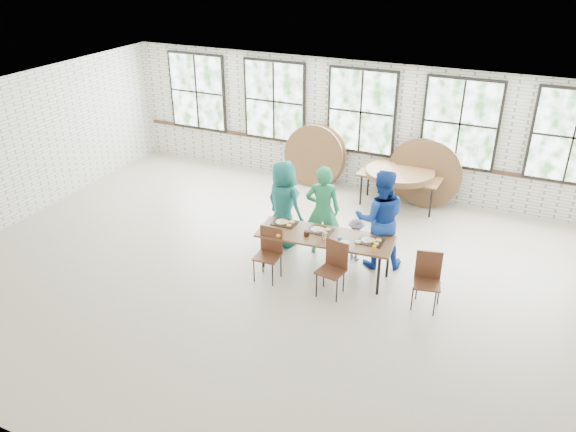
% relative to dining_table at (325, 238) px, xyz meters
% --- Properties ---
extents(room, '(12.00, 12.00, 12.00)m').
position_rel_dining_table_xyz_m(room, '(-0.66, 3.90, 1.14)').
color(room, '#BCAE95').
rests_on(room, ground).
extents(dining_table, '(2.46, 1.01, 0.74)m').
position_rel_dining_table_xyz_m(dining_table, '(0.00, 0.00, 0.00)').
color(dining_table, brown).
rests_on(dining_table, ground).
extents(chair_near_left, '(0.44, 0.42, 0.95)m').
position_rel_dining_table_xyz_m(chair_near_left, '(-0.83, -0.54, -0.13)').
color(chair_near_left, '#512C1B').
rests_on(chair_near_left, ground).
extents(chair_near_right, '(0.49, 0.48, 0.95)m').
position_rel_dining_table_xyz_m(chair_near_right, '(0.37, -0.54, -0.13)').
color(chair_near_right, '#512C1B').
rests_on(chair_near_right, ground).
extents(chair_spare, '(0.50, 0.49, 0.95)m').
position_rel_dining_table_xyz_m(chair_spare, '(1.87, -0.25, -0.13)').
color(chair_spare, '#512C1B').
rests_on(chair_spare, ground).
extents(adult_teal, '(0.98, 0.81, 1.72)m').
position_rel_dining_table_xyz_m(adult_teal, '(-1.10, 0.65, 0.17)').
color(adult_teal, '#1B6763').
rests_on(adult_teal, ground).
extents(adult_green, '(0.75, 0.62, 1.77)m').
position_rel_dining_table_xyz_m(adult_green, '(-0.31, 0.65, 0.19)').
color(adult_green, '#22804A').
rests_on(adult_green, ground).
extents(toddler, '(0.61, 0.45, 0.85)m').
position_rel_dining_table_xyz_m(toddler, '(0.37, 0.65, -0.27)').
color(toddler, '#1B1239').
rests_on(toddler, ground).
extents(adult_blue, '(1.10, 0.98, 1.87)m').
position_rel_dining_table_xyz_m(adult_blue, '(0.79, 0.65, 0.25)').
color(adult_blue, '#153A98').
rests_on(adult_blue, ground).
extents(storage_table, '(1.84, 0.84, 0.74)m').
position_rel_dining_table_xyz_m(storage_table, '(0.50, 3.27, -0.00)').
color(storage_table, brown).
rests_on(storage_table, ground).
extents(tabletop_clutter, '(2.08, 0.63, 0.11)m').
position_rel_dining_table_xyz_m(tabletop_clutter, '(0.12, -0.02, 0.08)').
color(tabletop_clutter, black).
rests_on(tabletop_clutter, dining_table).
extents(round_tops_stacked, '(1.50, 1.50, 0.13)m').
position_rel_dining_table_xyz_m(round_tops_stacked, '(0.50, 3.27, 0.12)').
color(round_tops_stacked, brown).
rests_on(round_tops_stacked, storage_table).
extents(round_tops_leaning, '(4.22, 0.47, 1.49)m').
position_rel_dining_table_xyz_m(round_tops_leaning, '(-0.35, 3.62, 0.05)').
color(round_tops_leaning, brown).
rests_on(round_tops_leaning, ground).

